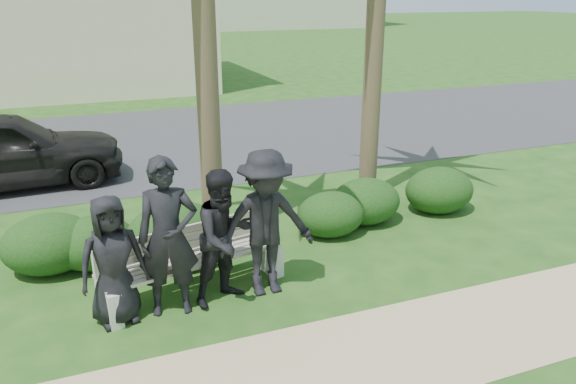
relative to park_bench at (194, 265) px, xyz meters
name	(u,v)px	position (x,y,z in m)	size (l,w,h in m)	color
ground	(283,282)	(1.12, -0.20, -0.37)	(160.00, 160.00, 0.00)	#1D4614
footpath	(346,362)	(1.12, -2.00, -0.37)	(30.00, 1.60, 0.01)	tan
asphalt_street	(171,140)	(1.12, 7.80, -0.37)	(160.00, 8.00, 0.01)	#2D2D30
park_bench	(194,265)	(0.00, 0.00, 0.00)	(2.42, 1.01, 0.81)	#A09686
man_a	(112,261)	(-0.97, -0.33, 0.40)	(0.75, 0.49, 1.53)	black
man_b	(168,237)	(-0.34, -0.34, 0.58)	(0.69, 0.46, 1.90)	black
man_c	(225,237)	(0.33, -0.33, 0.47)	(0.82, 0.64, 1.68)	black
man_d	(266,224)	(0.85, -0.33, 0.56)	(1.20, 0.69, 1.86)	black
hedge_a	(49,242)	(-1.68, 1.31, 0.04)	(1.25, 1.03, 0.82)	#14340E
hedge_b	(94,241)	(-1.12, 1.21, 0.00)	(1.13, 0.93, 0.74)	#14340E
hedge_c	(176,232)	(-0.04, 0.93, 0.08)	(1.36, 1.12, 0.89)	#14340E
hedge_d	(331,213)	(2.37, 0.99, -0.02)	(1.07, 0.89, 0.70)	#14340E
hedge_e	(366,200)	(3.12, 1.23, 0.01)	(1.16, 0.96, 0.76)	#14340E
hedge_f	(439,189)	(4.54, 1.21, 0.03)	(1.21, 1.00, 0.79)	#14340E
car_a	(3,150)	(-2.48, 5.30, 0.38)	(1.75, 4.36, 1.48)	black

